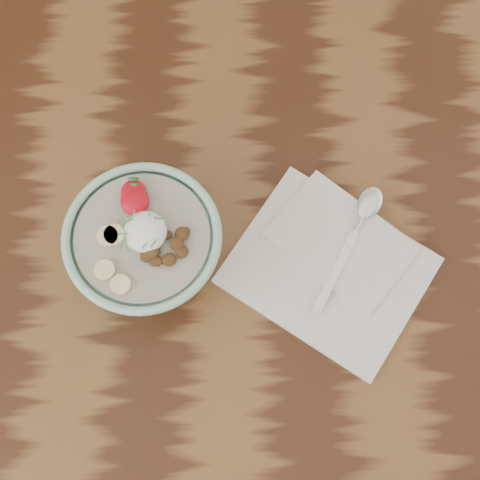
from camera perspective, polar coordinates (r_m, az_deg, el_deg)
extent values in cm
cube|color=#361B0D|center=(92.17, 5.14, -2.93)|extent=(160.00, 90.00, 4.00)
cylinder|color=#91C3AB|center=(90.42, -7.51, -1.66)|extent=(8.52, 8.52, 1.22)
torus|color=#91C3AB|center=(81.01, -8.38, 0.30)|extent=(19.38, 19.38, 1.12)
cylinder|color=#AFA791|center=(81.58, -8.33, 0.17)|extent=(16.44, 16.44, 1.01)
ellipsoid|color=white|center=(80.17, -8.10, 0.70)|extent=(5.24, 5.24, 2.88)
ellipsoid|color=#B30815|center=(82.26, -9.08, 3.99)|extent=(3.15, 3.47, 1.74)
cone|color=#286623|center=(82.53, -9.08, 4.98)|extent=(1.40, 1.03, 1.52)
ellipsoid|color=#B30815|center=(81.76, -8.96, 3.33)|extent=(3.50, 3.85, 1.93)
cone|color=#286623|center=(82.07, -8.96, 4.43)|extent=(1.40, 1.03, 1.52)
cylinder|color=beige|center=(81.39, -11.22, 0.31)|extent=(2.59, 2.59, 0.70)
cylinder|color=beige|center=(80.23, -11.48, -2.54)|extent=(2.50, 2.50, 0.70)
cylinder|color=beige|center=(79.42, -10.15, -3.77)|extent=(2.42, 2.42, 0.70)
cylinder|color=beige|center=(81.30, -10.65, 0.45)|extent=(2.58, 2.58, 0.70)
ellipsoid|color=#4F3017|center=(79.89, -7.45, -0.83)|extent=(1.56, 1.34, 0.94)
ellipsoid|color=#4F3017|center=(79.65, -7.60, -0.97)|extent=(2.94, 2.91, 1.24)
ellipsoid|color=#4F3017|center=(79.40, -4.99, -0.98)|extent=(2.17, 2.18, 0.95)
ellipsoid|color=#4F3017|center=(80.27, -6.29, 0.44)|extent=(1.66, 1.46, 0.72)
ellipsoid|color=#4F3017|center=(79.69, -7.99, -1.35)|extent=(1.68, 1.76, 1.08)
ellipsoid|color=#4F3017|center=(79.70, -5.41, -0.27)|extent=(2.34, 2.42, 1.22)
ellipsoid|color=#4F3017|center=(79.18, -6.06, -1.67)|extent=(2.36, 2.30, 0.91)
ellipsoid|color=#4F3017|center=(80.03, -4.99, 0.53)|extent=(1.84, 1.91, 1.18)
ellipsoid|color=#4F3017|center=(80.11, -4.74, 0.64)|extent=(1.83, 1.91, 0.79)
ellipsoid|color=#4F3017|center=(79.92, -8.04, -1.05)|extent=(1.55, 1.41, 1.05)
ellipsoid|color=#4F3017|center=(79.37, -7.17, -1.82)|extent=(1.82, 1.53, 0.95)
cylinder|color=#46933E|center=(79.45, -6.96, 1.83)|extent=(1.54, 0.19, 0.23)
cylinder|color=#46933E|center=(79.10, -7.81, 0.79)|extent=(1.64, 1.11, 0.24)
cylinder|color=#46933E|center=(79.63, -7.93, 1.84)|extent=(0.86, 1.34, 0.23)
cylinder|color=#46933E|center=(79.81, -10.11, 1.21)|extent=(0.90, 1.26, 0.23)
cylinder|color=#46933E|center=(79.50, -7.46, 1.76)|extent=(1.00, 0.83, 0.22)
cylinder|color=#46933E|center=(78.54, -7.38, -0.28)|extent=(0.84, 1.04, 0.22)
cylinder|color=#46933E|center=(78.64, -8.02, -0.31)|extent=(1.15, 1.34, 0.24)
cylinder|color=#46933E|center=(79.45, -9.96, 0.54)|extent=(1.03, 0.19, 0.22)
cylinder|color=#46933E|center=(80.00, -9.54, 1.87)|extent=(1.12, 0.75, 0.22)
cylinder|color=#46933E|center=(79.85, -9.74, 1.48)|extent=(1.39, 1.05, 0.23)
cylinder|color=#46933E|center=(79.00, -9.70, -0.32)|extent=(0.43, 1.75, 0.24)
cylinder|color=#46933E|center=(80.04, -9.14, 2.14)|extent=(0.63, 1.24, 0.22)
cylinder|color=#46933E|center=(79.14, -9.97, -0.14)|extent=(0.73, 1.70, 0.24)
cylinder|color=#46933E|center=(79.65, -8.55, 1.61)|extent=(1.45, 0.99, 0.24)
cube|color=silver|center=(90.16, 7.54, -2.58)|extent=(31.30, 30.11, 0.94)
cube|color=silver|center=(90.76, 8.62, -0.14)|extent=(21.48, 20.89, 0.56)
cube|color=silver|center=(88.96, 8.16, -2.71)|extent=(6.99, 11.42, 0.38)
cylinder|color=silver|center=(91.38, 10.22, 1.53)|extent=(2.21, 3.19, 0.75)
ellipsoid|color=silver|center=(92.45, 11.02, 3.16)|extent=(5.26, 5.91, 1.02)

